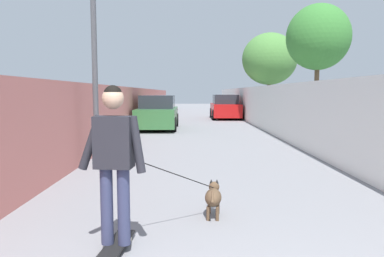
% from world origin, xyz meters
% --- Properties ---
extents(ground_plane, '(80.00, 80.00, 0.00)m').
position_xyz_m(ground_plane, '(14.00, 0.00, 0.00)').
color(ground_plane, gray).
extents(wall_left, '(48.00, 0.30, 1.89)m').
position_xyz_m(wall_left, '(12.00, 3.02, 0.95)').
color(wall_left, '#CC726B').
rests_on(wall_left, ground).
extents(fence_right, '(48.00, 0.30, 1.97)m').
position_xyz_m(fence_right, '(12.00, -3.02, 0.98)').
color(fence_right, white).
rests_on(fence_right, ground).
extents(tree_right_near, '(2.45, 2.45, 5.08)m').
position_xyz_m(tree_right_near, '(13.00, -4.60, 3.80)').
color(tree_right_near, brown).
rests_on(tree_right_near, ground).
extents(tree_right_far, '(3.03, 3.03, 4.96)m').
position_xyz_m(tree_right_far, '(19.00, -4.03, 3.52)').
color(tree_right_far, '#473523').
rests_on(tree_right_far, ground).
extents(lamp_post, '(0.36, 0.36, 4.56)m').
position_xyz_m(lamp_post, '(6.67, 2.47, 3.09)').
color(lamp_post, '#4C4C51').
rests_on(lamp_post, ground).
extents(skateboard, '(0.82, 0.28, 0.08)m').
position_xyz_m(skateboard, '(2.31, 1.16, 0.07)').
color(skateboard, black).
rests_on(skateboard, ground).
extents(person_skateboarder, '(0.26, 0.72, 1.65)m').
position_xyz_m(person_skateboarder, '(2.31, 1.16, 1.05)').
color(person_skateboarder, '#333859').
rests_on(person_skateboarder, skateboard).
extents(dog, '(1.42, 1.22, 1.06)m').
position_xyz_m(dog, '(3.40, 0.08, 0.27)').
color(dog, brown).
rests_on(dog, ground).
extents(car_near, '(4.00, 1.80, 1.54)m').
position_xyz_m(car_near, '(15.25, 1.87, 0.71)').
color(car_near, '#336B38').
rests_on(car_near, ground).
extents(car_far, '(3.85, 1.80, 1.54)m').
position_xyz_m(car_far, '(21.87, -1.87, 0.71)').
color(car_far, '#B71414').
rests_on(car_far, ground).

